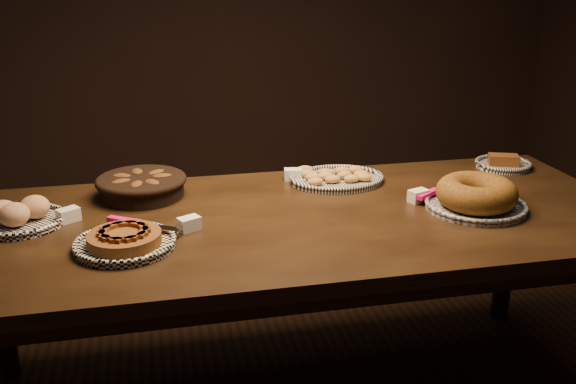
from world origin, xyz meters
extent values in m
cube|color=black|center=(0.00, 0.00, 0.72)|extent=(2.40, 1.00, 0.05)
cylinder|color=black|center=(1.08, 0.38, 0.35)|extent=(0.08, 0.08, 0.70)
torus|color=white|center=(-0.56, -0.15, 0.77)|extent=(0.31, 0.31, 0.02)
cylinder|color=#4E260F|center=(-0.56, -0.15, 0.78)|extent=(0.28, 0.28, 0.04)
cube|color=#5C250F|center=(-0.50, -0.13, 0.80)|extent=(0.05, 0.08, 0.01)
cube|color=#5C250F|center=(-0.52, -0.10, 0.80)|extent=(0.07, 0.06, 0.01)
cube|color=#5C250F|center=(-0.56, -0.08, 0.80)|extent=(0.08, 0.02, 0.01)
cube|color=#5C250F|center=(-0.59, -0.10, 0.80)|extent=(0.07, 0.06, 0.01)
cube|color=#5C250F|center=(-0.62, -0.13, 0.80)|extent=(0.04, 0.08, 0.01)
cube|color=#5C250F|center=(-0.62, -0.16, 0.80)|extent=(0.05, 0.08, 0.01)
cube|color=#5C250F|center=(-0.59, -0.19, 0.80)|extent=(0.07, 0.06, 0.01)
cube|color=#5C250F|center=(-0.56, -0.21, 0.80)|extent=(0.08, 0.02, 0.01)
cube|color=#5C250F|center=(-0.52, -0.19, 0.80)|extent=(0.07, 0.06, 0.01)
cube|color=#5C250F|center=(-0.50, -0.16, 0.80)|extent=(0.04, 0.08, 0.01)
cube|color=#FF0C76|center=(-0.56, 0.00, 0.78)|extent=(0.11, 0.08, 0.02)
cube|color=silver|center=(-0.45, -0.07, 0.78)|extent=(0.14, 0.11, 0.00)
torus|color=black|center=(0.25, 0.32, 0.77)|extent=(0.30, 0.30, 0.02)
ellipsoid|color=olive|center=(0.15, 0.26, 0.78)|extent=(0.07, 0.05, 0.03)
ellipsoid|color=olive|center=(0.22, 0.27, 0.78)|extent=(0.07, 0.05, 0.03)
ellipsoid|color=olive|center=(0.29, 0.26, 0.78)|extent=(0.06, 0.04, 0.03)
ellipsoid|color=olive|center=(0.34, 0.27, 0.78)|extent=(0.07, 0.06, 0.03)
ellipsoid|color=olive|center=(0.15, 0.32, 0.78)|extent=(0.07, 0.04, 0.03)
ellipsoid|color=olive|center=(0.20, 0.32, 0.78)|extent=(0.07, 0.05, 0.03)
ellipsoid|color=olive|center=(0.28, 0.32, 0.78)|extent=(0.07, 0.06, 0.03)
ellipsoid|color=olive|center=(0.35, 0.31, 0.78)|extent=(0.07, 0.06, 0.03)
ellipsoid|color=olive|center=(0.14, 0.36, 0.78)|extent=(0.07, 0.05, 0.03)
ellipsoid|color=olive|center=(0.21, 0.36, 0.78)|extent=(0.07, 0.06, 0.03)
ellipsoid|color=olive|center=(0.28, 0.37, 0.78)|extent=(0.07, 0.05, 0.03)
ellipsoid|color=olive|center=(0.34, 0.37, 0.78)|extent=(0.07, 0.05, 0.03)
ellipsoid|color=olive|center=(0.14, 0.42, 0.78)|extent=(0.07, 0.06, 0.03)
torus|color=black|center=(0.64, -0.07, 0.77)|extent=(0.35, 0.35, 0.02)
torus|color=brown|center=(0.64, -0.07, 0.81)|extent=(0.36, 0.36, 0.10)
cube|color=#FF0C76|center=(0.51, 0.03, 0.78)|extent=(0.11, 0.09, 0.02)
cube|color=silver|center=(0.61, 0.11, 0.78)|extent=(0.14, 0.11, 0.00)
cylinder|color=black|center=(-0.51, 0.31, 0.79)|extent=(0.40, 0.40, 0.08)
torus|color=black|center=(-0.51, 0.31, 0.81)|extent=(0.33, 0.33, 0.03)
ellipsoid|color=#311B09|center=(-0.43, 0.31, 0.81)|extent=(0.10, 0.06, 0.05)
ellipsoid|color=#311B09|center=(-0.45, 0.36, 0.81)|extent=(0.11, 0.11, 0.05)
ellipsoid|color=#311B09|center=(-0.52, 0.38, 0.81)|extent=(0.07, 0.11, 0.05)
ellipsoid|color=#311B09|center=(-0.57, 0.34, 0.81)|extent=(0.11, 0.09, 0.05)
ellipsoid|color=#311B09|center=(-0.58, 0.28, 0.81)|extent=(0.11, 0.09, 0.05)
ellipsoid|color=#311B09|center=(-0.52, 0.23, 0.81)|extent=(0.07, 0.11, 0.05)
ellipsoid|color=#311B09|center=(-0.46, 0.24, 0.81)|extent=(0.10, 0.11, 0.05)
torus|color=white|center=(-0.90, 0.11, 0.77)|extent=(0.29, 0.29, 0.02)
ellipsoid|color=tan|center=(-0.95, 0.11, 0.80)|extent=(0.10, 0.10, 0.08)
ellipsoid|color=tan|center=(-0.85, 0.13, 0.80)|extent=(0.10, 0.10, 0.08)
ellipsoid|color=tan|center=(-0.91, 0.08, 0.80)|extent=(0.10, 0.10, 0.08)
torus|color=black|center=(0.99, 0.35, 0.77)|extent=(0.23, 0.23, 0.02)
cube|color=#4E260F|center=(0.99, 0.35, 0.78)|extent=(0.14, 0.11, 0.04)
cube|color=white|center=(-0.36, -0.05, 0.77)|extent=(0.08, 0.07, 0.04)
cube|color=white|center=(0.09, 0.38, 0.77)|extent=(0.08, 0.05, 0.04)
cube|color=white|center=(0.47, 0.04, 0.77)|extent=(0.08, 0.07, 0.04)
cube|color=white|center=(-0.75, 0.11, 0.77)|extent=(0.08, 0.08, 0.04)
cube|color=white|center=(0.80, 0.01, 0.77)|extent=(0.07, 0.05, 0.04)
camera|label=1|loc=(-0.45, -1.99, 1.57)|focal=40.00mm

